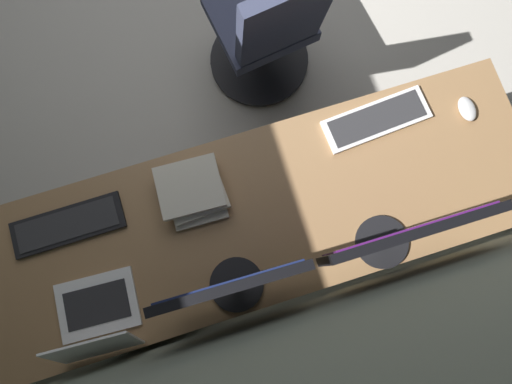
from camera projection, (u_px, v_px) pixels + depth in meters
name	position (u px, v px, depth m)	size (l,w,h in m)	color
wall_back	(414.00, 311.00, 1.06)	(4.62, 0.10, 2.60)	slate
desk	(260.00, 217.00, 1.74)	(2.17, 0.66, 0.73)	#936D47
drawer_pedestal	(152.00, 265.00, 2.02)	(0.40, 0.51, 0.69)	#936D47
monitor_primary	(402.00, 236.00, 1.42)	(0.54, 0.20, 0.42)	black
monitor_secondary	(233.00, 286.00, 1.39)	(0.48, 0.20, 0.44)	black
laptop_leftmost	(96.00, 321.00, 1.56)	(0.30, 0.30, 0.21)	white
keyboard_main	(376.00, 119.00, 1.73)	(0.43, 0.17, 0.02)	silver
keyboard_spare	(68.00, 225.00, 1.66)	(0.42, 0.14, 0.02)	black
mouse_main	(467.00, 109.00, 1.74)	(0.06, 0.10, 0.03)	silver
book_stack_near	(193.00, 190.00, 1.65)	(0.25, 0.25, 0.08)	beige
office_chair	(267.00, 31.00, 2.11)	(0.56, 0.58, 0.97)	#383D56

